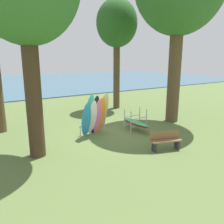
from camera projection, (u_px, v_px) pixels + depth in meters
The scene contains 6 objects.
ground_plane at pixel (111, 135), 12.17m from camera, with size 80.00×80.00×0.00m, color #566B38.
lake_water at pixel (9, 83), 37.45m from camera, with size 80.00×36.00×0.10m, color #38607A.
tree_far_left_back at pixel (117, 25), 17.43m from camera, with size 3.16×3.16×8.46m.
leaning_board_pile at pixel (95, 116), 12.01m from camera, with size 1.67×0.89×2.28m.
board_storage_rack at pixel (136, 123), 12.83m from camera, with size 1.15×2.12×1.25m.
park_bench at pixel (165, 140), 10.14m from camera, with size 1.46×0.83×0.85m.
Camera 1 is at (-6.28, -9.71, 4.00)m, focal length 36.51 mm.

